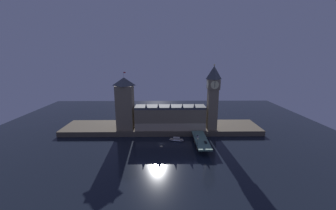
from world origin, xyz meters
TOP-DOWN VIEW (x-y plane):
  - ground_plane at (0.00, 0.00)m, footprint 400.00×400.00m
  - embankment at (0.00, 39.00)m, footprint 220.00×42.00m
  - parliament_hall at (9.38, 29.52)m, footprint 75.41×18.39m
  - clock_tower at (54.19, 26.52)m, footprint 12.34×12.45m
  - victoria_tower at (-39.18, 30.25)m, footprint 17.86×17.86m
  - bridge at (37.66, -5.00)m, footprint 12.01×46.00m
  - car_northbound_lead at (35.02, -0.15)m, footprint 2.03×4.17m
  - car_southbound_lead at (40.30, -13.67)m, footprint 2.00×4.44m
  - pedestrian_near_rail at (32.37, -16.88)m, footprint 0.38×0.38m
  - pedestrian_far_rail at (32.37, 3.43)m, footprint 0.38×0.38m
  - street_lamp_near at (31.97, -19.72)m, footprint 1.34×0.60m
  - street_lamp_mid at (43.34, -5.00)m, footprint 1.34×0.60m
  - boat_upstream at (15.17, 6.84)m, footprint 15.13×7.41m

SIDE VIEW (x-z plane):
  - ground_plane at x=0.00m, z-range 0.00..0.00m
  - boat_upstream at x=15.17m, z-range -0.52..3.35m
  - embankment at x=0.00m, z-range 0.00..5.52m
  - bridge at x=37.66m, z-range 1.62..8.35m
  - car_southbound_lead at x=40.30m, z-range 6.68..8.22m
  - car_northbound_lead at x=35.02m, z-range 6.68..8.24m
  - pedestrian_near_rail at x=32.37m, z-range 6.77..8.38m
  - pedestrian_far_rail at x=32.37m, z-range 6.79..8.56m
  - street_lamp_mid at x=43.34m, z-range 7.53..13.83m
  - street_lamp_near at x=31.97m, z-range 7.58..14.29m
  - parliament_hall at x=9.38m, z-range 2.96..33.06m
  - victoria_tower at x=-39.18m, z-range 2.66..64.39m
  - clock_tower at x=54.19m, z-range 7.51..76.85m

